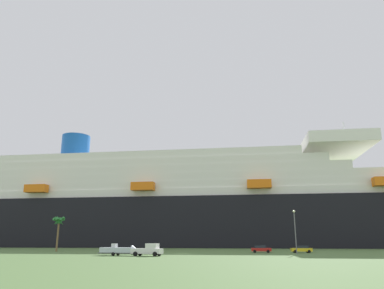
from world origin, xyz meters
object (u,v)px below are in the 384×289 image
(cruise_ship, at_px, (159,208))
(street_lamp, at_px, (295,225))
(small_boat_on_trailer, at_px, (121,250))
(parked_car_red_hatchback, at_px, (261,249))
(parked_car_yellow_taxi, at_px, (302,249))
(pickup_truck, at_px, (148,250))
(palm_tree, at_px, (59,223))

(cruise_ship, xyz_separation_m, street_lamp, (44.98, -61.03, -9.13))
(small_boat_on_trailer, relative_size, parked_car_red_hatchback, 2.03)
(parked_car_yellow_taxi, bearing_deg, pickup_truck, -144.56)
(cruise_ship, bearing_deg, parked_car_red_hatchback, -54.53)
(pickup_truck, height_order, palm_tree, palm_tree)
(parked_car_red_hatchback, bearing_deg, small_boat_on_trailer, -143.09)
(parked_car_yellow_taxi, bearing_deg, street_lamp, -102.72)
(small_boat_on_trailer, bearing_deg, pickup_truck, -6.68)
(cruise_ship, height_order, parked_car_red_hatchback, cruise_ship)
(cruise_ship, xyz_separation_m, parked_car_yellow_taxi, (46.87, -52.69, -13.92))
(cruise_ship, distance_m, parked_car_yellow_taxi, 71.88)
(street_lamp, height_order, parked_car_red_hatchback, street_lamp)
(pickup_truck, distance_m, small_boat_on_trailer, 5.52)
(street_lamp, height_order, parked_car_yellow_taxi, street_lamp)
(pickup_truck, xyz_separation_m, palm_tree, (-28.97, 19.52, 5.86))
(pickup_truck, height_order, street_lamp, street_lamp)
(street_lamp, bearing_deg, parked_car_yellow_taxi, 77.28)
(palm_tree, relative_size, parked_car_yellow_taxi, 1.85)
(cruise_ship, distance_m, small_boat_on_trailer, 74.97)
(palm_tree, bearing_deg, street_lamp, -7.40)
(street_lamp, bearing_deg, small_boat_on_trailer, -160.37)
(cruise_ship, height_order, palm_tree, cruise_ship)
(pickup_truck, bearing_deg, parked_car_red_hatchback, 44.65)
(street_lamp, bearing_deg, parked_car_red_hatchback, 132.32)
(cruise_ship, xyz_separation_m, palm_tree, (-11.02, -53.75, -7.85))
(small_boat_on_trailer, bearing_deg, parked_car_yellow_taxi, 30.09)
(cruise_ship, relative_size, palm_tree, 32.10)
(palm_tree, height_order, street_lamp, street_lamp)
(cruise_ship, bearing_deg, parked_car_yellow_taxi, -48.35)
(small_boat_on_trailer, height_order, parked_car_yellow_taxi, small_boat_on_trailer)
(small_boat_on_trailer, distance_m, parked_car_red_hatchback, 31.99)
(parked_car_yellow_taxi, bearing_deg, parked_car_red_hatchback, -175.33)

